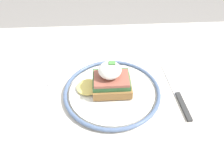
# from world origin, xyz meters

# --- Properties ---
(dining_table) EXTENTS (0.89, 0.70, 0.75)m
(dining_table) POSITION_xyz_m (0.00, 0.00, 0.62)
(dining_table) COLOR beige
(dining_table) RESTS_ON ground_plane
(plate) EXTENTS (0.25, 0.25, 0.02)m
(plate) POSITION_xyz_m (-0.03, -0.01, 0.76)
(plate) COLOR silver
(plate) RESTS_ON dining_table
(sandwich) EXTENTS (0.14, 0.08, 0.09)m
(sandwich) POSITION_xyz_m (-0.03, -0.01, 0.80)
(sandwich) COLOR olive
(sandwich) RESTS_ON plate
(fork) EXTENTS (0.04, 0.15, 0.00)m
(fork) POSITION_xyz_m (-0.20, -0.00, 0.76)
(fork) COLOR silver
(fork) RESTS_ON dining_table
(knife) EXTENTS (0.03, 0.21, 0.01)m
(knife) POSITION_xyz_m (0.14, -0.03, 0.76)
(knife) COLOR #2D2D2D
(knife) RESTS_ON dining_table
(napkin) EXTENTS (0.19, 0.18, 0.01)m
(napkin) POSITION_xyz_m (-0.26, -0.17, 0.76)
(napkin) COLOR white
(napkin) RESTS_ON dining_table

